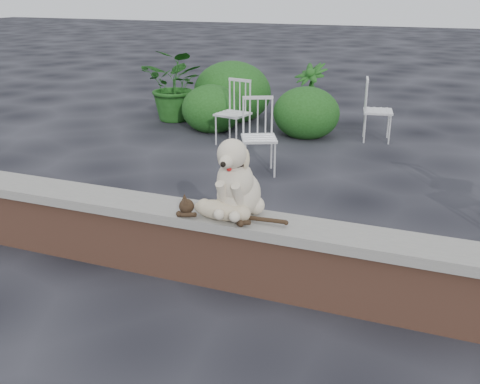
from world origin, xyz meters
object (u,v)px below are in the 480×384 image
(dog, at_px, (239,175))
(potted_plant_b, at_px, (309,96))
(cat, at_px, (222,209))
(chair_e, at_px, (378,110))
(chair_b, at_px, (233,113))
(chair_a, at_px, (259,137))
(potted_plant_a, at_px, (176,85))

(dog, xyz_separation_m, potted_plant_b, (-0.79, 5.13, -0.37))
(cat, distance_m, chair_e, 4.90)
(chair_b, xyz_separation_m, potted_plant_b, (0.79, 1.38, 0.06))
(chair_a, height_order, potted_plant_a, potted_plant_a)
(potted_plant_b, bearing_deg, cat, -82.38)
(potted_plant_b, bearing_deg, dog, -81.28)
(chair_b, height_order, potted_plant_a, potted_plant_a)
(potted_plant_a, xyz_separation_m, potted_plant_b, (2.27, 0.31, -0.09))
(potted_plant_a, bearing_deg, dog, -57.59)
(chair_b, xyz_separation_m, chair_e, (1.95, 0.98, 0.00))
(dog, height_order, chair_b, dog)
(cat, relative_size, chair_a, 1.06)
(cat, bearing_deg, dog, 61.57)
(cat, xyz_separation_m, chair_b, (-1.50, 3.90, -0.19))
(dog, bearing_deg, chair_e, 85.07)
(dog, height_order, potted_plant_b, dog)
(cat, distance_m, chair_a, 2.84)
(chair_a, bearing_deg, dog, -98.65)
(cat, height_order, chair_a, chair_a)
(dog, height_order, chair_e, dog)
(chair_a, distance_m, potted_plant_b, 2.53)
(cat, relative_size, potted_plant_a, 0.82)
(chair_b, xyz_separation_m, potted_plant_a, (-1.48, 1.07, 0.14))
(chair_b, relative_size, potted_plant_b, 0.89)
(chair_e, bearing_deg, potted_plant_b, 60.32)
(cat, xyz_separation_m, chair_e, (0.46, 4.87, -0.19))
(chair_a, bearing_deg, potted_plant_a, 111.04)
(cat, relative_size, potted_plant_b, 0.95)
(cat, relative_size, chair_b, 1.06)
(cat, height_order, potted_plant_b, potted_plant_b)
(dog, xyz_separation_m, potted_plant_a, (-3.06, 4.82, -0.29))
(cat, height_order, chair_b, chair_b)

